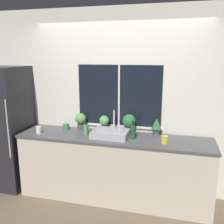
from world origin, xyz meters
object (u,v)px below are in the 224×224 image
potted_plant_center_left (104,122)px  mug_white (39,130)px  potted_plant_far_left (81,120)px  sink (110,133)px  mug_yellow (165,140)px  mug_green (66,127)px  potted_plant_center_right (129,122)px  potted_plant_far_right (157,125)px  bottle_tall (133,132)px  soap_bottle (86,129)px  refrigerator (6,127)px

potted_plant_center_left → mug_white: size_ratio=2.34×
potted_plant_far_left → sink: bearing=-23.8°
potted_plant_far_left → mug_yellow: 1.31m
mug_white → mug_yellow: bearing=1.2°
mug_green → potted_plant_center_right: bearing=4.2°
potted_plant_far_right → mug_yellow: (0.13, -0.31, -0.10)m
potted_plant_far_right → mug_white: (-1.65, -0.35, -0.10)m
bottle_tall → mug_green: (-1.06, 0.17, -0.06)m
sink → potted_plant_far_left: bearing=156.2°
potted_plant_far_left → soap_bottle: size_ratio=1.27×
potted_plant_center_right → mug_yellow: bearing=-30.8°
mug_green → mug_white: bearing=-136.9°
potted_plant_center_right → potted_plant_center_left: bearing=180.0°
potted_plant_far_left → bottle_tall: (0.84, -0.24, -0.04)m
potted_plant_center_left → potted_plant_far_right: 0.77m
bottle_tall → mug_yellow: bearing=-9.2°
soap_bottle → bottle_tall: (0.67, 0.00, 0.02)m
potted_plant_far_left → mug_white: bearing=-145.7°
potted_plant_center_right → mug_green: (-0.96, -0.07, -0.12)m
refrigerator → sink: 1.69m
refrigerator → mug_white: (0.65, -0.13, 0.05)m
sink → soap_bottle: bearing=-177.3°
bottle_tall → mug_green: bearing=170.6°
potted_plant_center_right → mug_yellow: 0.62m
refrigerator → mug_green: 0.96m
potted_plant_center_right → soap_bottle: 0.63m
potted_plant_far_right → mug_white: bearing=-168.0°
soap_bottle → potted_plant_center_right: bearing=23.4°
bottle_tall → mug_white: (-1.36, -0.10, -0.05)m
potted_plant_far_left → mug_green: size_ratio=2.80×
sink → potted_plant_center_left: bearing=123.9°
potted_plant_center_left → mug_white: (-0.88, -0.35, -0.09)m
potted_plant_center_left → mug_white: potted_plant_center_left is taller
potted_plant_center_left → soap_bottle: potted_plant_center_left is taller
soap_bottle → mug_yellow: 1.10m
refrigerator → soap_bottle: refrigerator is taller
potted_plant_center_left → mug_white: bearing=-158.4°
potted_plant_center_right → mug_yellow: size_ratio=2.81×
mug_white → mug_green: bearing=43.1°
sink → potted_plant_far_left: 0.58m
potted_plant_center_left → potted_plant_center_right: 0.37m
potted_plant_far_left → mug_yellow: (1.27, -0.31, -0.10)m
sink → potted_plant_far_right: bearing=20.7°
potted_plant_far_left → bottle_tall: 0.88m
bottle_tall → sink: bearing=177.6°
sink → soap_bottle: size_ratio=2.52×
mug_green → mug_yellow: bearing=-9.3°
sink → mug_green: bearing=167.7°
potted_plant_center_right → mug_white: (-1.26, -0.35, -0.12)m
refrigerator → mug_white: refrigerator is taller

